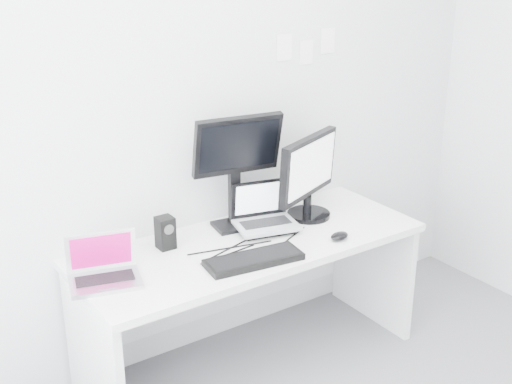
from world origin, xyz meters
The scene contains 12 objects.
back_wall centered at (0.00, 1.60, 1.35)m, with size 3.60×3.60×0.00m, color silver.
desk centered at (0.00, 1.25, 0.36)m, with size 1.80×0.70×0.73m, color white.
macbook centered at (-0.78, 1.24, 0.85)m, with size 0.31×0.23×0.23m, color #AFAFB4.
speaker centered at (-0.39, 1.42, 0.81)m, with size 0.08×0.08×0.16m, color black.
dell_laptop centered at (0.14, 1.30, 0.86)m, with size 0.32×0.25×0.26m, color #A4A7AB.
rear_monitor centered at (0.04, 1.45, 1.05)m, with size 0.47×0.17×0.63m, color black.
samsung_monitor centered at (0.44, 1.34, 0.97)m, with size 0.52×0.24×0.47m, color black.
keyboard centered at (-0.12, 1.04, 0.75)m, with size 0.47×0.17×0.03m, color black.
mouse centered at (0.39, 1.01, 0.75)m, with size 0.11×0.07×0.04m, color black.
wall_note_0 centered at (0.45, 1.59, 1.62)m, with size 0.10×0.00×0.14m, color white.
wall_note_1 centered at (0.60, 1.59, 1.58)m, with size 0.09×0.00×0.13m, color white.
wall_note_2 centered at (0.75, 1.59, 1.63)m, with size 0.10×0.00×0.14m, color white.
Camera 1 is at (-1.74, -1.36, 2.20)m, focal length 47.78 mm.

